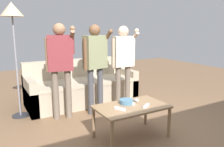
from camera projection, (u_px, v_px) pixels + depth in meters
name	position (u px, v px, depth m)	size (l,w,h in m)	color
ground_plane	(128.00, 129.00, 3.35)	(12.00, 12.00, 0.00)	brown
couch	(82.00, 88.00, 4.53)	(2.16, 0.88, 0.85)	#B7A88E
coffee_table	(132.00, 110.00, 3.02)	(0.97, 0.58, 0.46)	#997551
snack_bowl	(126.00, 102.00, 3.09)	(0.19, 0.19, 0.06)	teal
game_remote_nunchuk	(136.00, 100.00, 3.17)	(0.06, 0.09, 0.05)	white
floor_lamp	(12.00, 17.00, 3.51)	(0.36, 0.36, 1.89)	#2D2D33
player_left	(61.00, 60.00, 3.56)	(0.46, 0.40, 1.57)	#756656
player_center	(95.00, 59.00, 3.81)	(0.49, 0.32, 1.55)	#47474C
player_right	(123.00, 57.00, 4.07)	(0.45, 0.33, 1.53)	#756656
game_remote_wand_near	(130.00, 103.00, 3.08)	(0.08, 0.15, 0.03)	white
game_remote_wand_far	(146.00, 106.00, 2.96)	(0.15, 0.11, 0.03)	white
game_remote_wand_spare	(120.00, 109.00, 2.85)	(0.10, 0.16, 0.03)	white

